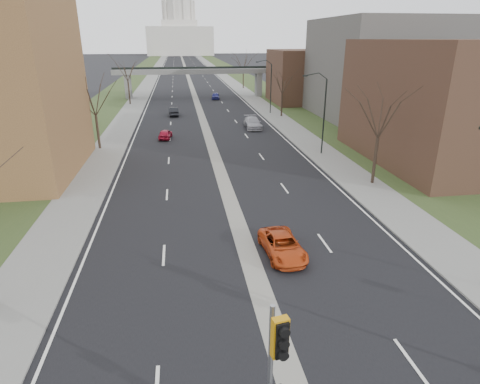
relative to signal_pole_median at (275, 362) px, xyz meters
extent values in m
cube|color=black|center=(1.39, 151.05, -3.80)|extent=(20.00, 600.00, 0.01)
cube|color=gray|center=(1.39, 151.05, -3.80)|extent=(1.20, 600.00, 0.02)
cube|color=gray|center=(13.39, 151.05, -3.74)|extent=(4.00, 600.00, 0.12)
cube|color=gray|center=(-10.61, 151.05, -3.74)|extent=(4.00, 600.00, 0.12)
cube|color=#293C1C|center=(19.39, 151.05, -3.75)|extent=(8.00, 600.00, 0.10)
cube|color=#293C1C|center=(-16.61, 151.05, -3.75)|extent=(8.00, 600.00, 0.10)
cube|color=#523426|center=(25.39, 29.05, 2.20)|extent=(16.00, 20.00, 12.00)
cube|color=#5E5B56|center=(29.39, 53.05, 3.70)|extent=(18.00, 22.00, 15.00)
cube|color=#523426|center=(23.39, 71.05, 1.20)|extent=(14.00, 14.00, 10.00)
cube|color=slate|center=(-12.61, 81.05, -1.30)|extent=(1.20, 2.50, 5.00)
cube|color=slate|center=(15.39, 81.05, -1.30)|extent=(1.20, 2.50, 5.00)
cube|color=slate|center=(1.39, 81.05, 1.70)|extent=(34.00, 3.00, 1.00)
cube|color=black|center=(1.39, 81.05, 2.40)|extent=(34.00, 0.15, 0.50)
cube|color=silver|center=(1.39, 321.05, 6.20)|extent=(48.00, 42.00, 20.00)
cube|color=silver|center=(1.39, 321.05, 18.20)|extent=(26.00, 26.00, 5.00)
cylinder|color=silver|center=(1.39, 321.05, 27.20)|extent=(22.00, 22.00, 14.00)
cylinder|color=black|center=(13.19, 33.05, 0.32)|extent=(0.16, 0.16, 8.00)
cube|color=black|center=(10.89, 33.05, 4.67)|extent=(0.45, 0.18, 0.14)
cylinder|color=black|center=(13.19, 59.05, 0.32)|extent=(0.16, 0.16, 8.00)
cube|color=black|center=(10.89, 59.05, 4.67)|extent=(0.45, 0.18, 0.14)
cylinder|color=#382B21|center=(-11.61, 39.05, -1.81)|extent=(0.28, 0.28, 3.75)
cylinder|color=#382B21|center=(-11.61, 73.05, -1.56)|extent=(0.28, 0.28, 4.25)
cylinder|color=#382B21|center=(14.39, 23.05, -1.68)|extent=(0.28, 0.28, 4.00)
cylinder|color=#382B21|center=(14.39, 56.05, -1.93)|extent=(0.28, 0.28, 3.50)
cylinder|color=#382B21|center=(14.39, 96.05, -1.56)|extent=(0.28, 0.28, 4.25)
cylinder|color=gray|center=(-0.06, 0.30, -1.07)|extent=(0.15, 0.15, 5.46)
cube|color=#BF7F0B|center=(0.04, -0.21, 1.03)|extent=(0.51, 0.49, 1.21)
imported|color=#B21432|center=(-4.16, 43.19, -3.20)|extent=(1.88, 3.73, 1.22)
imported|color=black|center=(-3.18, 59.72, -3.11)|extent=(1.71, 4.28, 1.39)
imported|color=#BB3E14|center=(3.39, 12.07, -3.18)|extent=(2.35, 4.62, 1.25)
imported|color=#929299|center=(8.08, 47.79, -3.02)|extent=(2.32, 5.43, 1.56)
imported|color=navy|center=(5.56, 77.89, -3.13)|extent=(2.02, 4.13, 1.35)
camera|label=1|loc=(-2.24, -8.33, 8.30)|focal=30.00mm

